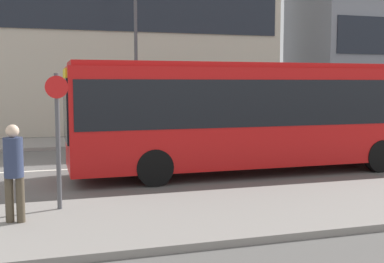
{
  "coord_description": "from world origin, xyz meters",
  "views": [
    {
      "loc": [
        1.66,
        -14.96,
        2.62
      ],
      "look_at": [
        5.71,
        -1.71,
        1.23
      ],
      "focal_mm": 45.0,
      "sensor_mm": 36.0,
      "label": 1
    }
  ],
  "objects_px": {
    "parked_car_0": "(332,128)",
    "bus_stop_sign": "(58,130)",
    "pedestrian_near_stop": "(14,167)",
    "city_bus": "(259,110)",
    "street_lamp": "(136,34)"
  },
  "relations": [
    {
      "from": "city_bus",
      "to": "pedestrian_near_stop",
      "type": "distance_m",
      "value": 7.7
    },
    {
      "from": "city_bus",
      "to": "bus_stop_sign",
      "type": "bearing_deg",
      "value": -152.27
    },
    {
      "from": "parked_car_0",
      "to": "street_lamp",
      "type": "xyz_separation_m",
      "value": [
        -8.29,
        1.81,
        4.0
      ]
    },
    {
      "from": "city_bus",
      "to": "pedestrian_near_stop",
      "type": "bearing_deg",
      "value": -150.49
    },
    {
      "from": "city_bus",
      "to": "parked_car_0",
      "type": "bearing_deg",
      "value": 40.1
    },
    {
      "from": "bus_stop_sign",
      "to": "pedestrian_near_stop",
      "type": "bearing_deg",
      "value": -138.0
    },
    {
      "from": "bus_stop_sign",
      "to": "city_bus",
      "type": "bearing_deg",
      "value": 29.04
    },
    {
      "from": "pedestrian_near_stop",
      "to": "city_bus",
      "type": "bearing_deg",
      "value": -130.93
    },
    {
      "from": "pedestrian_near_stop",
      "to": "street_lamp",
      "type": "height_order",
      "value": "street_lamp"
    },
    {
      "from": "pedestrian_near_stop",
      "to": "bus_stop_sign",
      "type": "relative_size",
      "value": 0.66
    },
    {
      "from": "city_bus",
      "to": "street_lamp",
      "type": "distance_m",
      "value": 7.95
    },
    {
      "from": "parked_car_0",
      "to": "bus_stop_sign",
      "type": "distance_m",
      "value": 14.51
    },
    {
      "from": "parked_car_0",
      "to": "pedestrian_near_stop",
      "type": "height_order",
      "value": "pedestrian_near_stop"
    },
    {
      "from": "parked_car_0",
      "to": "pedestrian_near_stop",
      "type": "bearing_deg",
      "value": -143.8
    },
    {
      "from": "parked_car_0",
      "to": "street_lamp",
      "type": "distance_m",
      "value": 9.38
    }
  ]
}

